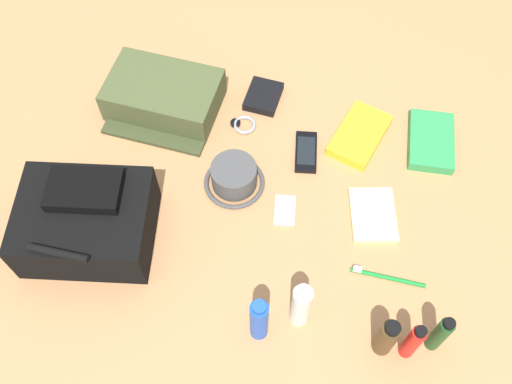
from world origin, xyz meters
The scene contains 17 objects.
ground_plane centered at (0.00, 0.00, -0.01)m, with size 2.64×2.02×0.02m, color #B67E4F.
backpack centered at (0.37, 0.18, 0.07)m, with size 0.34×0.29×0.16m.
toiletry_pouch centered at (0.31, -0.24, 0.05)m, with size 0.31×0.25×0.09m.
bucket_hat centered at (0.06, -0.03, 0.03)m, with size 0.16×0.16×0.07m.
shampoo_bottle centered at (-0.46, 0.27, 0.07)m, with size 0.03×0.03×0.15m.
sunscreen_spray centered at (-0.41, 0.30, 0.07)m, with size 0.03×0.03×0.15m.
cologne_bottle centered at (-0.35, 0.30, 0.07)m, with size 0.04×0.04×0.14m.
toothpaste_tube centered at (-0.16, 0.28, 0.08)m, with size 0.04×0.04×0.17m.
deodorant_spray centered at (-0.08, 0.33, 0.08)m, with size 0.04×0.04×0.17m.
paperback_novel centered at (-0.42, -0.27, 0.01)m, with size 0.13×0.19×0.03m.
travel_guidebook centered at (-0.23, -0.25, 0.01)m, with size 0.16×0.21×0.03m.
cell_phone centered at (-0.10, -0.17, 0.01)m, with size 0.08×0.13×0.01m.
media_player centered at (-0.08, 0.02, 0.01)m, with size 0.06×0.09×0.01m.
wristwatch centered at (0.08, -0.22, 0.01)m, with size 0.07×0.06×0.01m.
toothbrush centered at (-0.34, 0.14, 0.01)m, with size 0.18×0.01×0.02m.
wallet centered at (0.05, -0.32, 0.01)m, with size 0.09×0.11×0.02m, color black.
notepad centered at (-0.29, -0.02, 0.01)m, with size 0.11×0.15×0.02m, color beige.
Camera 1 is at (-0.16, 0.71, 1.30)m, focal length 41.30 mm.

